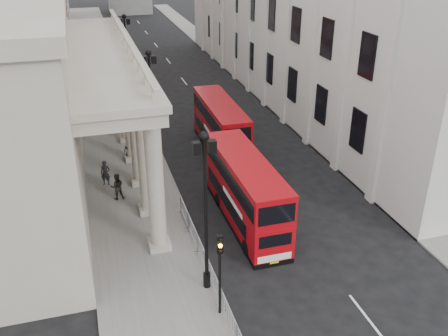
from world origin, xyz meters
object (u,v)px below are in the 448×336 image
Objects in this scene: pedestrian_c at (129,150)px; lamp_post_north at (127,50)px; bus_near at (246,190)px; bus_far at (220,126)px; pedestrian_a at (105,173)px; pedestrian_b at (117,187)px; lamp_post_south at (205,203)px; lamp_post_mid at (151,98)px; traffic_light at (220,261)px.

lamp_post_north is at bearing 68.97° from pedestrian_c.
bus_far is (1.45, 10.61, -0.05)m from bus_near.
pedestrian_b is at bearing -60.34° from pedestrian_a.
lamp_post_south is 1.00× the size of lamp_post_north.
lamp_post_mid is 5.98m from bus_far.
bus_far is at bearing 81.91° from bus_near.
traffic_light is at bearing -59.22° from pedestrian_a.
lamp_post_north reaches higher than bus_far.
pedestrian_c is at bearing 118.38° from bus_near.
traffic_light reaches higher than bus_near.
lamp_post_north reaches higher than pedestrian_b.
pedestrian_b is 5.99m from pedestrian_c.
lamp_post_south is 17.10m from bus_far.
lamp_post_south and lamp_post_north have the same top height.
lamp_post_mid is 1.00× the size of lamp_post_north.
bus_near is 5.37× the size of pedestrian_a.
lamp_post_mid is 0.87× the size of bus_near.
bus_near is 10.71m from bus_far.
traffic_light is at bearing -116.97° from bus_near.
lamp_post_south reaches higher than pedestrian_a.
lamp_post_mid is (0.00, 16.00, 0.00)m from lamp_post_south.
lamp_post_south is 4.94× the size of pedestrian_c.
lamp_post_north reaches higher than pedestrian_a.
bus_near is 8.74m from pedestrian_b.
bus_near is at bearing -97.00° from bus_far.
lamp_post_mid reaches higher than bus_near.
bus_far is at bearing -71.72° from lamp_post_north.
lamp_post_south reaches higher than traffic_light.
lamp_post_south is at bearing -90.00° from lamp_post_mid.
lamp_post_north is at bearing 90.17° from traffic_light.
pedestrian_c is at bearing 179.82° from lamp_post_mid.
lamp_post_north is at bearing 90.00° from lamp_post_south.
lamp_post_mid is at bearing -120.21° from pedestrian_b.
lamp_post_mid is at bearing -90.00° from lamp_post_north.
pedestrian_a is (-3.98, -19.60, -3.90)m from lamp_post_north.
lamp_post_south is 0.89× the size of bus_far.
traffic_light is at bearing 106.10° from pedestrian_b.
bus_far is (5.28, 16.02, -2.80)m from lamp_post_south.
lamp_post_mid is 4.94× the size of pedestrian_c.
traffic_light is 15.13m from pedestrian_a.
pedestrian_b is (-3.40, -21.81, -3.89)m from lamp_post_north.
pedestrian_a is 0.99× the size of pedestrian_b.
lamp_post_mid reaches higher than traffic_light.
lamp_post_north reaches higher than bus_near.
pedestrian_a is at bearing -137.89° from lamp_post_mid.
pedestrian_c is (-5.80, 10.60, -1.19)m from bus_near.
pedestrian_b is (-8.68, -5.83, -1.09)m from bus_far.
pedestrian_a is at bearing -101.48° from lamp_post_north.
lamp_post_mid is at bearing 90.00° from lamp_post_south.
lamp_post_mid is 16.00m from lamp_post_north.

